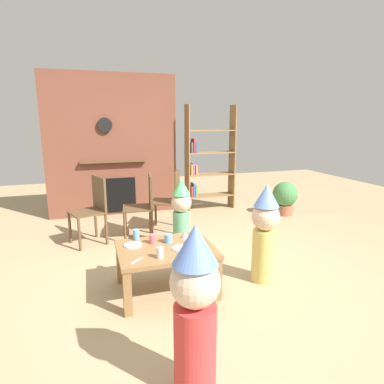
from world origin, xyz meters
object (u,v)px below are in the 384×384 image
(paper_cup_center, at_px, (153,239))
(potted_plant_tall, at_px, (285,197))
(dining_chair_middle, at_px, (144,203))
(child_with_cone_hat, at_px, (195,307))
(child_in_pink, at_px, (265,231))
(birthday_cake_slice, at_px, (185,235))
(paper_cup_far_right, at_px, (136,235))
(coffee_table, at_px, (166,255))
(paper_plate_front, at_px, (181,248))
(bookshelf, at_px, (206,163))
(dining_chair_left, at_px, (93,206))
(paper_cup_far_left, at_px, (199,244))
(paper_plate_rear, at_px, (133,245))
(paper_cup_near_left, at_px, (168,238))
(dining_chair_right, at_px, (171,197))
(child_by_the_chairs, at_px, (181,213))
(paper_cup_near_right, at_px, (160,252))

(paper_cup_center, distance_m, potted_plant_tall, 3.22)
(dining_chair_middle, bearing_deg, child_with_cone_hat, 93.87)
(paper_cup_center, height_order, child_in_pink, child_in_pink)
(birthday_cake_slice, bearing_deg, paper_cup_far_right, 167.72)
(coffee_table, relative_size, paper_plate_front, 5.47)
(bookshelf, bearing_deg, dining_chair_left, -150.15)
(coffee_table, bearing_deg, child_with_cone_hat, -95.15)
(child_with_cone_hat, distance_m, child_in_pink, 1.59)
(paper_cup_center, height_order, child_with_cone_hat, child_with_cone_hat)
(paper_cup_far_left, relative_size, paper_plate_rear, 0.50)
(paper_cup_far_right, bearing_deg, dining_chair_middle, 76.86)
(bookshelf, distance_m, potted_plant_tall, 1.52)
(paper_cup_near_left, bearing_deg, dining_chair_right, 75.06)
(paper_plate_front, relative_size, dining_chair_left, 0.18)
(paper_cup_far_left, bearing_deg, child_by_the_chairs, 82.86)
(birthday_cake_slice, relative_size, dining_chair_middle, 0.11)
(dining_chair_right, bearing_deg, paper_cup_near_left, 97.75)
(paper_cup_far_right, height_order, potted_plant_tall, potted_plant_tall)
(paper_cup_near_left, height_order, paper_cup_near_right, paper_cup_near_right)
(paper_cup_near_right, relative_size, child_with_cone_hat, 0.09)
(coffee_table, distance_m, paper_cup_near_left, 0.18)
(paper_cup_far_left, relative_size, dining_chair_right, 0.09)
(coffee_table, relative_size, paper_cup_near_right, 8.94)
(paper_plate_rear, height_order, dining_chair_left, dining_chair_left)
(paper_cup_near_left, distance_m, child_by_the_chairs, 0.93)
(coffee_table, relative_size, paper_cup_near_left, 10.54)
(potted_plant_tall, bearing_deg, paper_cup_far_right, -149.87)
(paper_cup_center, relative_size, child_with_cone_hat, 0.08)
(birthday_cake_slice, distance_m, dining_chair_left, 1.62)
(birthday_cake_slice, relative_size, child_in_pink, 0.10)
(paper_cup_near_right, xyz_separation_m, paper_plate_rear, (-0.19, 0.36, -0.04))
(bookshelf, bearing_deg, paper_plate_front, -114.58)
(paper_cup_near_right, relative_size, potted_plant_tall, 0.17)
(paper_cup_center, height_order, child_by_the_chairs, child_by_the_chairs)
(birthday_cake_slice, xyz_separation_m, dining_chair_right, (0.24, 1.55, 0.03))
(bookshelf, height_order, child_with_cone_hat, bookshelf)
(paper_cup_far_right, bearing_deg, dining_chair_left, 107.20)
(bookshelf, relative_size, child_in_pink, 1.87)
(paper_cup_near_left, relative_size, child_with_cone_hat, 0.08)
(bookshelf, bearing_deg, paper_cup_center, -120.30)
(paper_cup_far_right, distance_m, child_in_pink, 1.30)
(paper_cup_center, height_order, paper_cup_far_right, paper_cup_far_right)
(paper_cup_far_right, bearing_deg, paper_cup_near_left, -30.83)
(paper_cup_near_right, distance_m, child_by_the_chairs, 1.30)
(paper_cup_center, bearing_deg, dining_chair_right, 69.89)
(paper_cup_near_left, bearing_deg, child_by_the_chairs, 66.09)
(paper_cup_center, bearing_deg, paper_cup_near_right, -91.19)
(coffee_table, xyz_separation_m, paper_plate_front, (0.13, -0.08, 0.08))
(paper_cup_near_right, bearing_deg, paper_cup_center, 88.81)
(paper_plate_front, relative_size, child_with_cone_hat, 0.15)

